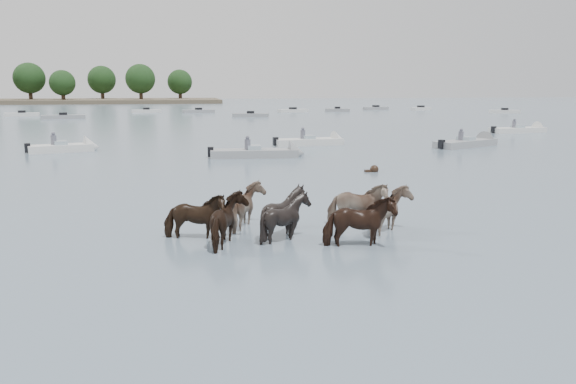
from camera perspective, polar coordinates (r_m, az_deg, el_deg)
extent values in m
plane|color=slate|center=(13.62, -3.09, -7.34)|extent=(400.00, 400.00, 0.00)
imported|color=black|center=(15.88, -9.47, -2.79)|extent=(1.92, 1.13, 1.52)
imported|color=#866A5B|center=(17.01, -3.96, -1.74)|extent=(1.35, 1.57, 1.54)
imported|color=black|center=(15.99, -0.40, -2.35)|extent=(1.58, 1.44, 1.63)
imported|color=#907361|center=(17.31, 7.06, -1.54)|extent=(2.02, 1.35, 1.56)
imported|color=black|center=(15.18, -5.80, -3.20)|extent=(1.53, 1.72, 1.58)
imported|color=black|center=(15.54, -0.21, -2.92)|extent=(1.66, 1.55, 1.53)
imported|color=black|center=(15.02, 7.21, -3.36)|extent=(1.95, 1.00, 1.59)
imported|color=#826E58|center=(16.57, 10.52, -2.22)|extent=(1.76, 1.89, 1.55)
sphere|color=black|center=(28.59, 8.76, 2.29)|extent=(0.44, 0.44, 0.44)
cube|color=black|center=(28.52, 8.28, 2.08)|extent=(0.50, 0.22, 0.18)
cube|color=silver|center=(40.05, -22.09, 4.10)|extent=(4.28, 2.69, 0.55)
cone|color=silver|center=(40.30, -19.27, 4.32)|extent=(1.32, 1.79, 1.60)
cube|color=#99ADB7|center=(40.02, -22.13, 4.60)|extent=(1.09, 1.30, 0.35)
cube|color=black|center=(39.88, -24.96, 4.08)|extent=(0.44, 0.44, 0.60)
cylinder|color=#595966|center=(40.08, -22.71, 4.85)|extent=(0.36, 0.36, 0.70)
sphere|color=#595966|center=(40.04, -22.76, 5.49)|extent=(0.24, 0.24, 0.24)
cube|color=gray|center=(34.29, -3.46, 3.89)|extent=(5.37, 2.03, 0.55)
cone|color=gray|center=(34.52, 0.91, 3.95)|extent=(1.03, 1.67, 1.60)
cube|color=#99ADB7|center=(34.25, -3.46, 4.47)|extent=(0.89, 1.18, 0.35)
cube|color=black|center=(34.24, -7.87, 4.05)|extent=(0.38, 0.38, 0.60)
cylinder|color=#595966|center=(34.18, -4.13, 4.79)|extent=(0.36, 0.36, 0.70)
sphere|color=#595966|center=(34.14, -4.14, 5.54)|extent=(0.24, 0.24, 0.24)
cube|color=silver|center=(41.49, 2.05, 5.07)|extent=(5.16, 2.18, 0.55)
cone|color=silver|center=(42.41, 5.25, 5.15)|extent=(1.08, 1.70, 1.60)
cube|color=#99ADB7|center=(41.46, 2.06, 5.55)|extent=(0.93, 1.21, 0.35)
cube|color=black|center=(40.69, -1.27, 5.17)|extent=(0.39, 0.39, 0.60)
cylinder|color=#595966|center=(41.35, 1.52, 5.82)|extent=(0.36, 0.36, 0.70)
sphere|color=#595966|center=(41.32, 1.52, 6.44)|extent=(0.24, 0.24, 0.24)
cube|color=gray|center=(42.28, 17.60, 4.68)|extent=(5.63, 3.85, 0.55)
cone|color=gray|center=(44.54, 19.65, 4.84)|extent=(1.51, 1.83, 1.60)
cube|color=#99ADB7|center=(42.25, 17.63, 5.16)|extent=(1.21, 1.36, 0.35)
cube|color=black|center=(40.06, 15.33, 4.72)|extent=(0.47, 0.47, 0.60)
cylinder|color=#595966|center=(42.04, 17.16, 5.43)|extent=(0.36, 0.36, 0.70)
sphere|color=#595966|center=(42.00, 17.19, 6.04)|extent=(0.24, 0.24, 0.24)
cube|color=silver|center=(57.21, 22.29, 5.81)|extent=(5.63, 2.34, 0.55)
cone|color=silver|center=(59.04, 24.30, 5.79)|extent=(1.11, 1.71, 1.60)
cube|color=#99ADB7|center=(57.19, 22.31, 6.16)|extent=(0.95, 1.22, 0.35)
cube|color=black|center=(55.44, 20.16, 5.98)|extent=(0.39, 0.39, 0.60)
cylinder|color=#595966|center=(56.96, 21.99, 6.37)|extent=(0.36, 0.36, 0.70)
sphere|color=#595966|center=(56.93, 22.02, 6.82)|extent=(0.24, 0.24, 0.24)
cube|color=silver|center=(91.75, -25.41, 7.10)|extent=(4.92, 2.40, 0.60)
cube|color=black|center=(91.73, -25.43, 7.34)|extent=(1.18, 1.18, 0.50)
cube|color=gray|center=(82.35, -21.88, 7.08)|extent=(5.79, 2.72, 0.60)
cube|color=black|center=(82.34, -21.89, 7.34)|extent=(1.20, 1.20, 0.50)
cube|color=silver|center=(98.12, -14.20, 7.95)|extent=(4.97, 2.31, 0.60)
cube|color=black|center=(98.11, -14.21, 8.18)|extent=(1.16, 1.16, 0.50)
cube|color=gray|center=(95.75, -9.07, 8.09)|extent=(5.45, 2.75, 0.60)
cube|color=black|center=(95.73, -9.08, 8.31)|extent=(1.22, 1.22, 0.50)
cube|color=gray|center=(81.41, -3.82, 7.77)|extent=(5.36, 2.61, 0.60)
cube|color=black|center=(81.39, -3.82, 8.04)|extent=(1.20, 1.20, 0.50)
cube|color=silver|center=(96.55, 0.49, 8.24)|extent=(5.55, 3.16, 0.60)
cube|color=black|center=(96.54, 0.49, 8.46)|extent=(1.27, 1.27, 0.50)
cube|color=gray|center=(99.92, 5.05, 8.27)|extent=(4.58, 2.67, 0.60)
cube|color=black|center=(99.90, 5.05, 8.49)|extent=(1.24, 1.24, 0.50)
cube|color=gray|center=(109.20, 8.91, 8.38)|extent=(5.07, 2.46, 0.60)
cube|color=black|center=(109.19, 8.92, 8.58)|extent=(1.18, 1.18, 0.50)
cube|color=silver|center=(108.86, 13.34, 8.22)|extent=(4.29, 2.73, 0.60)
cube|color=black|center=(108.84, 13.35, 8.42)|extent=(1.27, 1.27, 0.50)
cube|color=silver|center=(99.85, 21.14, 7.61)|extent=(4.96, 3.04, 0.60)
cube|color=black|center=(99.84, 21.16, 7.83)|extent=(1.28, 1.28, 0.50)
cylinder|color=#382619|center=(167.63, -24.68, 8.84)|extent=(1.00, 1.00, 3.67)
sphere|color=black|center=(167.63, -24.81, 10.47)|extent=(8.15, 8.15, 8.15)
cylinder|color=#382619|center=(160.67, -21.86, 8.88)|extent=(1.00, 1.00, 2.97)
sphere|color=black|center=(160.65, -21.96, 10.26)|extent=(6.60, 6.60, 6.60)
cylinder|color=#382619|center=(171.09, -18.32, 9.25)|extent=(1.00, 1.00, 3.51)
sphere|color=black|center=(171.08, -18.41, 10.78)|extent=(7.80, 7.80, 7.80)
cylinder|color=#382619|center=(161.10, -14.70, 9.40)|extent=(1.00, 1.00, 3.59)
sphere|color=black|center=(161.10, -14.78, 11.06)|extent=(7.97, 7.97, 7.97)
cylinder|color=#382619|center=(169.51, -10.89, 9.53)|extent=(1.00, 1.00, 3.19)
sphere|color=black|center=(169.50, -10.94, 10.93)|extent=(7.09, 7.09, 7.09)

